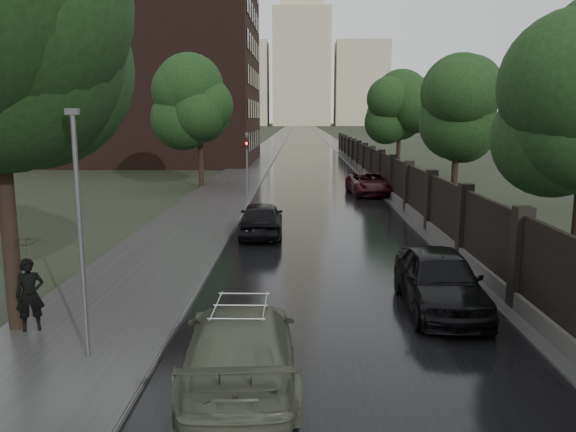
# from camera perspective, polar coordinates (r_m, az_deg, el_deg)

# --- Properties ---
(ground) EXTENTS (800.00, 800.00, 0.00)m
(ground) POSITION_cam_1_polar(r_m,az_deg,el_deg) (10.47, 7.49, -18.27)
(ground) COLOR black
(ground) RESTS_ON ground
(road) EXTENTS (8.00, 420.00, 0.02)m
(road) POSITION_cam_1_polar(r_m,az_deg,el_deg) (199.22, 1.49, 8.66)
(road) COLOR black
(road) RESTS_ON ground
(sidewalk_left) EXTENTS (4.00, 420.00, 0.16)m
(sidewalk_left) POSITION_cam_1_polar(r_m,az_deg,el_deg) (199.28, -0.26, 8.68)
(sidewalk_left) COLOR #2D2D2D
(sidewalk_left) RESTS_ON ground
(verge_right) EXTENTS (3.00, 420.00, 0.08)m
(verge_right) POSITION_cam_1_polar(r_m,az_deg,el_deg) (199.33, 3.09, 8.66)
(verge_right) COLOR #2D2D2D
(verge_right) RESTS_ON ground
(fence_right) EXTENTS (0.45, 75.72, 2.70)m
(fence_right) POSITION_cam_1_polar(r_m,az_deg,el_deg) (41.75, 9.04, 4.53)
(fence_right) COLOR #383533
(fence_right) RESTS_ON ground
(tree_left_far) EXTENTS (4.25, 4.25, 7.39)m
(tree_left_far) POSITION_cam_1_polar(r_m,az_deg,el_deg) (39.76, -8.97, 10.37)
(tree_left_far) COLOR black
(tree_left_far) RESTS_ON ground
(tree_right_b) EXTENTS (4.08, 4.08, 7.01)m
(tree_right_b) POSITION_cam_1_polar(r_m,az_deg,el_deg) (32.33, 16.85, 9.64)
(tree_right_b) COLOR black
(tree_right_b) RESTS_ON ground
(tree_right_c) EXTENTS (4.08, 4.08, 7.01)m
(tree_right_c) POSITION_cam_1_polar(r_m,az_deg,el_deg) (49.91, 11.26, 9.88)
(tree_right_c) COLOR black
(tree_right_c) RESTS_ON ground
(lamp_post) EXTENTS (0.25, 0.12, 5.11)m
(lamp_post) POSITION_cam_1_polar(r_m,az_deg,el_deg) (11.71, -20.35, -1.82)
(lamp_post) COLOR #59595E
(lamp_post) RESTS_ON ground
(traffic_light) EXTENTS (0.16, 0.32, 4.00)m
(traffic_light) POSITION_cam_1_polar(r_m,az_deg,el_deg) (34.40, -4.19, 5.79)
(traffic_light) COLOR #59595E
(traffic_light) RESTS_ON ground
(brick_building) EXTENTS (24.00, 18.00, 20.00)m
(brick_building) POSITION_cam_1_polar(r_m,az_deg,el_deg) (63.65, -14.70, 14.31)
(brick_building) COLOR black
(brick_building) RESTS_ON ground
(stalinist_tower) EXTENTS (92.00, 30.00, 159.00)m
(stalinist_tower) POSITION_cam_1_polar(r_m,az_deg,el_deg) (310.96, 1.41, 16.25)
(stalinist_tower) COLOR tan
(stalinist_tower) RESTS_ON ground
(volga_sedan) EXTENTS (2.42, 5.22, 1.48)m
(volga_sedan) POSITION_cam_1_polar(r_m,az_deg,el_deg) (10.78, -4.79, -13.01)
(volga_sedan) COLOR #4B5040
(volga_sedan) RESTS_ON ground
(hatchback_left) EXTENTS (1.88, 4.43, 1.49)m
(hatchback_left) POSITION_cam_1_polar(r_m,az_deg,el_deg) (23.45, -2.73, -0.28)
(hatchback_left) COLOR black
(hatchback_left) RESTS_ON ground
(car_right_near) EXTENTS (1.94, 4.71, 1.60)m
(car_right_near) POSITION_cam_1_polar(r_m,az_deg,el_deg) (15.10, 15.13, -6.27)
(car_right_near) COLOR black
(car_right_near) RESTS_ON ground
(car_right_far) EXTENTS (2.87, 5.45, 1.46)m
(car_right_far) POSITION_cam_1_polar(r_m,az_deg,el_deg) (36.32, 8.30, 3.29)
(car_right_far) COLOR black
(car_right_far) RESTS_ON ground
(pedestrian_umbrella) EXTENTS (1.27, 1.28, 2.61)m
(pedestrian_umbrella) POSITION_cam_1_polar(r_m,az_deg,el_deg) (13.82, -25.01, -3.69)
(pedestrian_umbrella) COLOR black
(pedestrian_umbrella) RESTS_ON sidewalk_left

